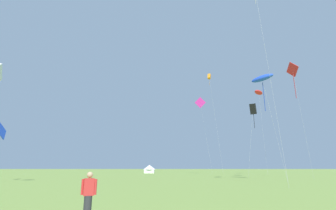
% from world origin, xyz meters
% --- Properties ---
extents(kite_blue_diamond, '(0.97, 2.73, 8.12)m').
position_xyz_m(kite_blue_diamond, '(-23.32, 28.68, 6.79)').
color(kite_blue_diamond, blue).
rests_on(kite_blue_diamond, ground).
extents(kite_red_diamond, '(1.12, 2.91, 20.92)m').
position_xyz_m(kite_red_diamond, '(23.13, 37.16, 19.09)').
color(kite_red_diamond, red).
rests_on(kite_red_diamond, ground).
extents(kite_red_parafoil, '(3.60, 3.70, 20.32)m').
position_xyz_m(kite_red_parafoil, '(22.37, 52.34, 19.70)').
color(kite_red_parafoil, red).
rests_on(kite_red_parafoil, ground).
extents(kite_black_box, '(3.20, 2.09, 13.95)m').
position_xyz_m(kite_black_box, '(16.55, 41.10, 12.81)').
color(kite_black_box, black).
rests_on(kite_black_box, ground).
extents(kite_blue_parafoil, '(3.28, 3.76, 15.36)m').
position_xyz_m(kite_blue_parafoil, '(13.96, 29.12, 14.66)').
color(kite_blue_parafoil, blue).
rests_on(kite_blue_parafoil, ground).
extents(kite_orange_box, '(2.38, 2.16, 23.76)m').
position_xyz_m(kite_orange_box, '(9.89, 50.00, 22.91)').
color(kite_orange_box, orange).
rests_on(kite_orange_box, ground).
extents(kite_magenta_diamond, '(4.01, 0.89, 20.64)m').
position_xyz_m(kite_magenta_diamond, '(8.87, 59.84, 19.01)').
color(kite_magenta_diamond, '#E02DA3').
rests_on(kite_magenta_diamond, ground).
extents(person_spectator, '(0.57, 0.33, 1.73)m').
position_xyz_m(person_spectator, '(-2.96, 4.59, 0.85)').
color(person_spectator, '#2D2D33').
rests_on(person_spectator, ground).
extents(festival_tent_center, '(3.69, 3.69, 2.40)m').
position_xyz_m(festival_tent_center, '(-5.62, 69.56, 1.33)').
color(festival_tent_center, white).
rests_on(festival_tent_center, ground).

